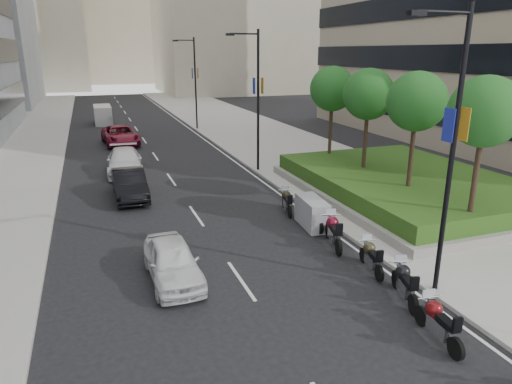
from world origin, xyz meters
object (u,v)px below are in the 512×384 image
lamp_post_1 (256,94)px  car_d (120,135)px  motorcycle_3 (371,257)px  motorcycle_6 (287,202)px  lamp_post_2 (194,79)px  car_b (130,184)px  car_a (172,261)px  lamp_post_0 (450,143)px  motorcycle_1 (438,322)px  car_c (125,161)px  motorcycle_5 (312,213)px  delivery_van (103,116)px  motorcycle_2 (405,283)px  motorcycle_4 (333,231)px

lamp_post_1 → car_d: (-7.76, 12.69, -4.26)m
motorcycle_3 → motorcycle_6: bearing=14.2°
lamp_post_2 → car_b: lamp_post_2 is taller
lamp_post_2 → car_a: bearing=-104.2°
motorcycle_6 → car_a: (-6.57, -5.07, 0.15)m
lamp_post_0 → lamp_post_2: (0.00, 35.00, 0.00)m
motorcycle_1 → car_d: 32.42m
motorcycle_3 → car_c: 18.99m
motorcycle_5 → lamp_post_0: bearing=-166.4°
motorcycle_5 → car_a: bearing=117.9°
car_d → delivery_van: (-0.92, 12.70, 0.11)m
motorcycle_1 → motorcycle_5: 8.91m
lamp_post_0 → motorcycle_1: bearing=-127.3°
car_c → car_d: 10.07m
lamp_post_2 → delivery_van: (-8.67, 7.39, -4.15)m
motorcycle_5 → lamp_post_1: bearing=-0.7°
car_d → car_a: bearing=-94.8°
car_a → car_b: bearing=92.2°
lamp_post_0 → car_c: lamp_post_0 is taller
car_d → delivery_van: size_ratio=1.24×
lamp_post_2 → motorcycle_1: size_ratio=4.14×
car_d → lamp_post_0: bearing=-79.9°
motorcycle_1 → motorcycle_3: motorcycle_1 is taller
lamp_post_2 → lamp_post_0: bearing=-90.0°
motorcycle_3 → lamp_post_1: bearing=7.8°
motorcycle_2 → motorcycle_6: motorcycle_2 is taller
lamp_post_1 → lamp_post_2: 18.00m
lamp_post_0 → lamp_post_2: size_ratio=1.00×
lamp_post_1 → lamp_post_2: (0.00, 18.00, 0.00)m
delivery_van → motorcycle_1: bearing=-80.9°
motorcycle_4 → car_a: 6.74m
motorcycle_3 → car_d: 28.43m
motorcycle_4 → motorcycle_6: (-0.13, 4.41, -0.08)m
car_c → delivery_van: (-0.47, 22.75, 0.14)m
lamp_post_1 → motorcycle_5: (-1.02, -10.26, -4.40)m
motorcycle_6 → lamp_post_2: bearing=10.0°
lamp_post_2 → motorcycle_6: bearing=-92.8°
lamp_post_1 → motorcycle_5: bearing=-95.7°
lamp_post_2 → motorcycle_3: size_ratio=4.38×
motorcycle_2 → motorcycle_3: size_ratio=1.05×
lamp_post_0 → car_b: bearing=120.9°
motorcycle_3 → motorcycle_4: bearing=15.9°
car_d → car_b: bearing=-96.9°
lamp_post_1 → motorcycle_6: size_ratio=4.34×
car_a → motorcycle_3: bearing=-15.2°
lamp_post_0 → car_d: 30.98m
motorcycle_1 → car_a: car_a is taller
lamp_post_0 → car_c: (-8.20, 19.64, -4.28)m
motorcycle_3 → car_a: bearing=87.1°
motorcycle_5 → car_b: (-7.37, 7.26, 0.11)m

